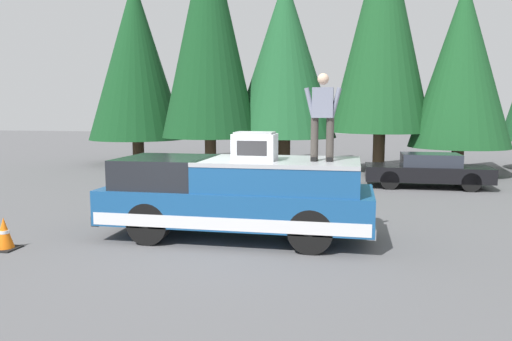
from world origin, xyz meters
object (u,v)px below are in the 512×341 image
Objects in this scene: person_on_truck_bed at (323,115)px; pickup_truck at (237,196)px; traffic_cone at (4,234)px; compressor_unit at (255,146)px; parked_car_black at (427,170)px.

pickup_truck is at bearing 85.98° from person_on_truck_bed.
compressor_unit is at bearing -71.36° from traffic_cone.
traffic_cone is at bearing 136.36° from parked_car_black.
person_on_truck_bed is at bearing -74.68° from traffic_cone.
compressor_unit is (-0.19, -0.41, 1.05)m from pickup_truck.
traffic_cone is (-1.61, 5.88, -2.26)m from person_on_truck_bed.
person_on_truck_bed is 0.41× the size of parked_car_black.
parked_car_black is at bearing -21.71° from person_on_truck_bed.
traffic_cone is (-1.54, 4.56, -1.64)m from compressor_unit.
compressor_unit is 1.46m from person_on_truck_bed.
parked_car_black is (7.89, -4.43, -1.35)m from compressor_unit.
pickup_truck is 1.15m from compressor_unit.
pickup_truck is 1.35× the size of parked_car_black.
compressor_unit reaches higher than parked_car_black.
pickup_truck is 8.94× the size of traffic_cone.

